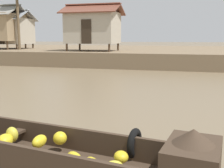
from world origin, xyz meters
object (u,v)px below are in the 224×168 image
banana_boat (44,146)px  stilt_house_mid_right (93,27)px  stilt_house_left (1,27)px  stilt_house_mid_left (11,30)px

banana_boat → stilt_house_mid_right: 18.45m
banana_boat → stilt_house_mid_right: (-5.28, 17.48, 2.65)m
banana_boat → stilt_house_left: 24.22m
banana_boat → stilt_house_left: (-14.89, 18.89, 2.84)m
banana_boat → stilt_house_mid_right: size_ratio=1.24×
banana_boat → stilt_house_mid_left: bearing=126.3°
banana_boat → stilt_house_mid_left: 24.91m
banana_boat → stilt_house_left: stilt_house_left is taller
stilt_house_left → stilt_house_mid_left: bearing=77.8°
banana_boat → stilt_house_mid_right: stilt_house_mid_right is taller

